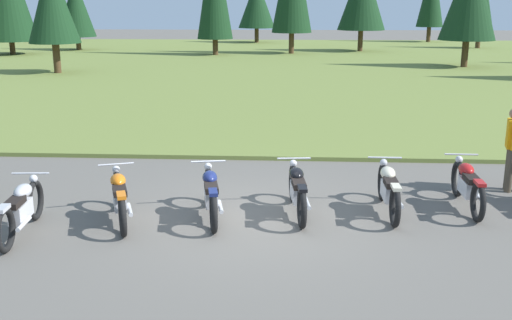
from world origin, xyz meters
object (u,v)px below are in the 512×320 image
at_px(motorcycle_orange, 120,197).
at_px(motorcycle_red, 468,185).
at_px(motorcycle_cream, 389,189).
at_px(rider_near_row_end, 512,144).
at_px(motorcycle_silver, 21,209).
at_px(motorcycle_navy, 211,194).
at_px(motorcycle_black, 297,190).

relative_size(motorcycle_orange, motorcycle_red, 0.96).
distance_m(motorcycle_cream, rider_near_row_end, 2.99).
height_order(motorcycle_silver, rider_near_row_end, rider_near_row_end).
bearing_deg(motorcycle_navy, motorcycle_black, 11.33).
bearing_deg(rider_near_row_end, motorcycle_silver, -161.85).
xyz_separation_m(motorcycle_silver, motorcycle_black, (4.44, 1.26, 0.00)).
height_order(motorcycle_navy, rider_near_row_end, rider_near_row_end).
relative_size(motorcycle_cream, rider_near_row_end, 1.26).
xyz_separation_m(motorcycle_silver, rider_near_row_end, (8.64, 2.83, 0.51)).
xyz_separation_m(motorcycle_black, motorcycle_red, (3.09, 0.48, 0.00)).
bearing_deg(motorcycle_red, motorcycle_navy, -170.35).
bearing_deg(motorcycle_orange, motorcycle_cream, 8.82).
relative_size(motorcycle_orange, motorcycle_black, 0.96).
height_order(motorcycle_silver, motorcycle_navy, same).
xyz_separation_m(motorcycle_orange, motorcycle_navy, (1.53, 0.27, 0.00)).
bearing_deg(rider_near_row_end, motorcycle_cream, -151.10).
height_order(motorcycle_silver, motorcycle_red, same).
height_order(motorcycle_orange, motorcycle_cream, same).
bearing_deg(motorcycle_cream, rider_near_row_end, 28.90).
bearing_deg(motorcycle_silver, motorcycle_black, 15.79).
height_order(motorcycle_navy, motorcycle_cream, same).
distance_m(motorcycle_navy, motorcycle_red, 4.65).
height_order(motorcycle_orange, motorcycle_red, same).
relative_size(motorcycle_silver, motorcycle_red, 1.00).
bearing_deg(motorcycle_navy, motorcycle_red, 9.65).
relative_size(motorcycle_cream, motorcycle_red, 1.00).
xyz_separation_m(motorcycle_black, rider_near_row_end, (4.20, 1.58, 0.51)).
bearing_deg(motorcycle_black, motorcycle_red, 8.82).
bearing_deg(motorcycle_cream, motorcycle_silver, -166.91).
bearing_deg(motorcycle_black, motorcycle_navy, -168.67).
xyz_separation_m(motorcycle_cream, rider_near_row_end, (2.58, 1.42, 0.51)).
relative_size(motorcycle_silver, motorcycle_black, 1.00).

